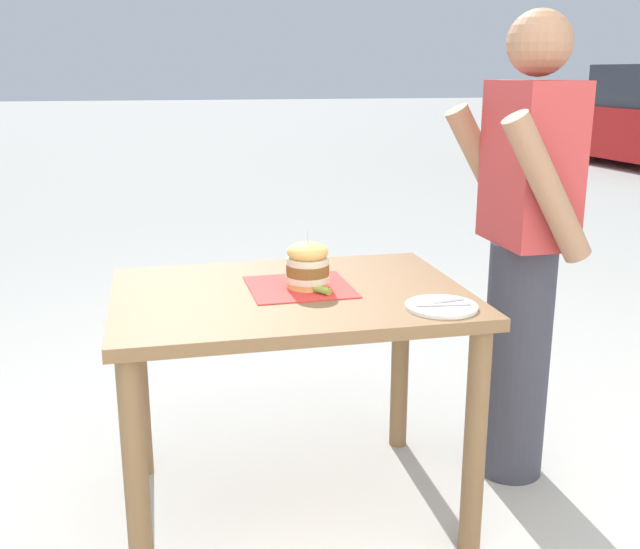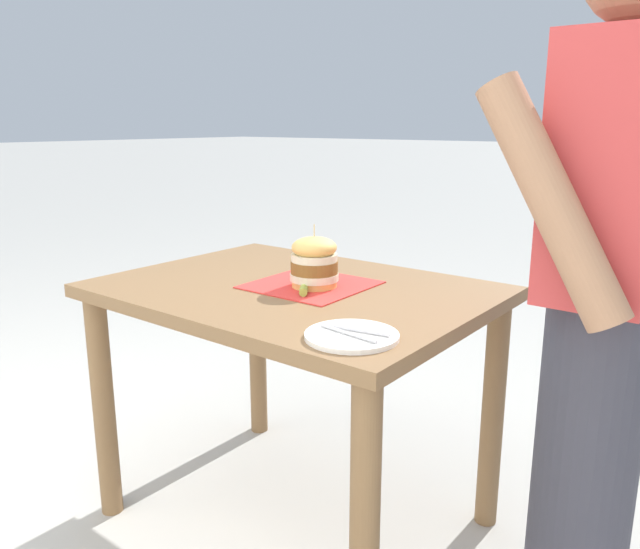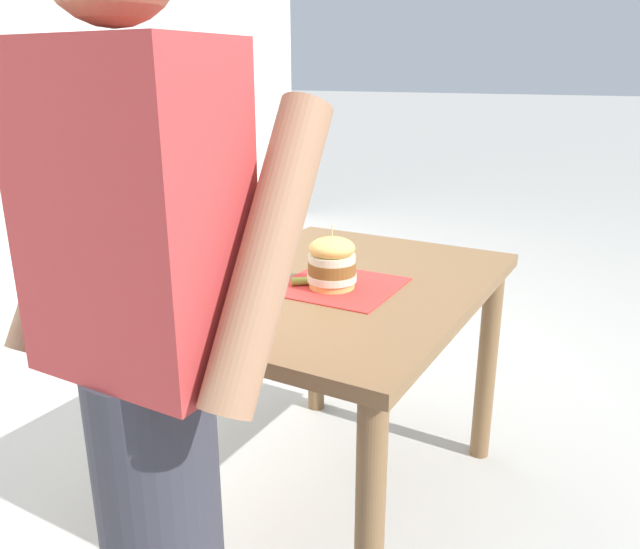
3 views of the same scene
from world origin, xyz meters
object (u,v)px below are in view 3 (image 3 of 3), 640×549
(patio_table, at_px, (336,321))
(side_plate_with_forks, at_px, (174,305))
(diner_across_table, at_px, (149,373))
(pickle_spear, at_px, (308,281))
(sandwich, at_px, (332,262))

(patio_table, xyz_separation_m, side_plate_with_forks, (0.28, 0.41, 0.14))
(side_plate_with_forks, bearing_deg, diner_across_table, 128.08)
(pickle_spear, bearing_deg, diner_across_table, 98.71)
(patio_table, height_order, diner_across_table, diner_across_table)
(pickle_spear, bearing_deg, patio_table, -122.47)
(patio_table, relative_size, diner_across_table, 0.68)
(patio_table, bearing_deg, sandwich, 107.08)
(diner_across_table, bearing_deg, patio_table, -85.52)
(patio_table, distance_m, diner_across_table, 0.89)
(diner_across_table, bearing_deg, pickle_spear, -81.29)
(side_plate_with_forks, relative_size, diner_across_table, 0.13)
(sandwich, relative_size, diner_across_table, 0.11)
(patio_table, distance_m, sandwich, 0.22)
(pickle_spear, xyz_separation_m, diner_across_table, (-0.12, 0.78, 0.07))
(sandwich, bearing_deg, diner_across_table, 93.44)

